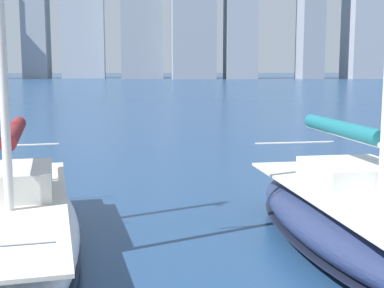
% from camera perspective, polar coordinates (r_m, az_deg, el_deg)
% --- Properties ---
extents(city_skyline, '(176.77, 25.04, 45.59)m').
position_cam_1_polar(city_skyline, '(161.86, -5.59, 13.60)').
color(city_skyline, '#9297A1').
rests_on(city_skyline, ground).
extents(sailboat_teal, '(3.43, 8.71, 9.50)m').
position_cam_1_polar(sailboat_teal, '(11.05, 17.72, -7.75)').
color(sailboat_teal, navy).
rests_on(sailboat_teal, ground).
extents(sailboat_maroon, '(3.75, 9.30, 9.17)m').
position_cam_1_polar(sailboat_maroon, '(10.85, -18.46, -8.16)').
color(sailboat_maroon, white).
rests_on(sailboat_maroon, ground).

